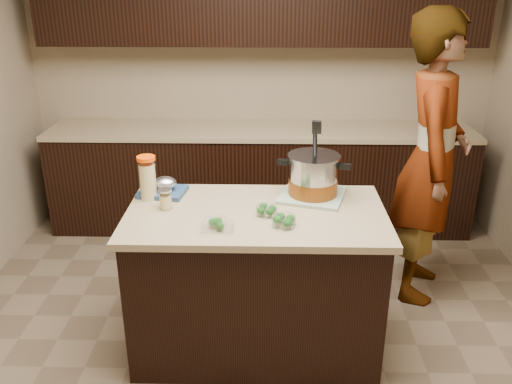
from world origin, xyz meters
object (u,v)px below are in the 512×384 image
island (256,280)px  lemonade_pitcher (148,180)px  person (431,161)px  stock_pot (313,177)px

island → lemonade_pitcher: bearing=165.0°
island → lemonade_pitcher: 0.87m
island → person: size_ratio=0.75×
person → stock_pot: bearing=134.8°
stock_pot → person: person is taller
stock_pot → person: bearing=39.6°
island → stock_pot: (0.33, 0.22, 0.57)m
lemonade_pitcher → island: bearing=-15.0°
stock_pot → person: size_ratio=0.22×
island → person: (1.15, 0.67, 0.53)m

